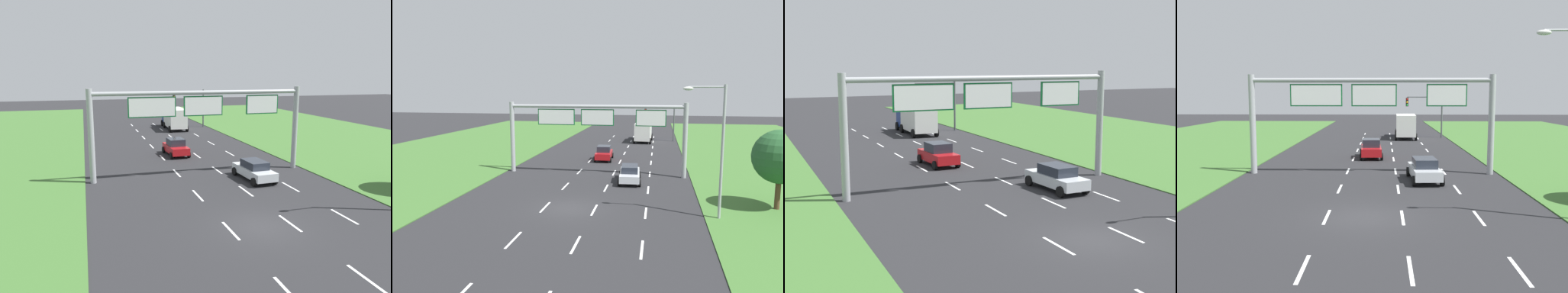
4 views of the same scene
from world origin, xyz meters
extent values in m
plane|color=#262628|center=(0.00, 0.00, 0.00)|extent=(200.00, 200.00, 0.00)
cube|color=white|center=(-1.75, -6.00, 0.00)|extent=(0.14, 2.40, 0.01)
cube|color=white|center=(-1.75, 0.00, 0.00)|extent=(0.14, 2.40, 0.01)
cube|color=white|center=(-1.75, 6.00, 0.00)|extent=(0.14, 2.40, 0.01)
cube|color=white|center=(-1.75, 12.00, 0.00)|extent=(0.14, 2.40, 0.01)
cube|color=white|center=(-1.75, 18.00, 0.00)|extent=(0.14, 2.40, 0.01)
cube|color=white|center=(-1.75, 24.00, 0.00)|extent=(0.14, 2.40, 0.01)
cube|color=white|center=(-1.75, 30.00, 0.00)|extent=(0.14, 2.40, 0.01)
cube|color=white|center=(-1.75, 36.00, 0.00)|extent=(0.14, 2.40, 0.01)
cube|color=white|center=(-1.75, 42.00, 0.00)|extent=(0.14, 2.40, 0.01)
cube|color=white|center=(1.75, -6.00, 0.00)|extent=(0.14, 2.40, 0.01)
cube|color=white|center=(1.75, 0.00, 0.00)|extent=(0.14, 2.40, 0.01)
cube|color=white|center=(1.75, 6.00, 0.00)|extent=(0.14, 2.40, 0.01)
cube|color=white|center=(1.75, 12.00, 0.00)|extent=(0.14, 2.40, 0.01)
cube|color=white|center=(1.75, 18.00, 0.00)|extent=(0.14, 2.40, 0.01)
cube|color=white|center=(1.75, 24.00, 0.00)|extent=(0.14, 2.40, 0.01)
cube|color=white|center=(1.75, 30.00, 0.00)|extent=(0.14, 2.40, 0.01)
cube|color=white|center=(1.75, 36.00, 0.00)|extent=(0.14, 2.40, 0.01)
cube|color=white|center=(1.75, 42.00, 0.00)|extent=(0.14, 2.40, 0.01)
cube|color=white|center=(5.25, 0.00, 0.00)|extent=(0.14, 2.40, 0.01)
cube|color=white|center=(5.25, 6.00, 0.00)|extent=(0.14, 2.40, 0.01)
cube|color=white|center=(5.25, 12.00, 0.00)|extent=(0.14, 2.40, 0.01)
cube|color=white|center=(5.25, 18.00, 0.00)|extent=(0.14, 2.40, 0.01)
cube|color=white|center=(5.25, 24.00, 0.00)|extent=(0.14, 2.40, 0.01)
cube|color=white|center=(5.25, 30.00, 0.00)|extent=(0.14, 2.40, 0.01)
cube|color=white|center=(5.25, 36.00, 0.00)|extent=(0.14, 2.40, 0.01)
cube|color=white|center=(5.25, 42.00, 0.00)|extent=(0.14, 2.40, 0.01)
cube|color=silver|center=(3.54, 8.55, 0.63)|extent=(1.94, 4.45, 0.62)
cube|color=#232833|center=(3.54, 8.49, 1.23)|extent=(1.53, 2.27, 0.58)
cylinder|color=black|center=(2.58, 10.13, 0.32)|extent=(0.25, 0.65, 0.64)
cylinder|color=black|center=(4.33, 10.22, 0.32)|extent=(0.25, 0.65, 0.64)
cylinder|color=black|center=(2.75, 6.87, 0.32)|extent=(0.25, 0.65, 0.64)
cylinder|color=black|center=(4.50, 6.96, 0.32)|extent=(0.25, 0.65, 0.64)
cube|color=red|center=(-0.22, 18.75, 0.66)|extent=(1.90, 4.18, 0.69)
cube|color=#232833|center=(-0.22, 18.77, 1.34)|extent=(1.58, 2.00, 0.67)
cylinder|color=black|center=(-1.17, 20.22, 0.32)|extent=(0.25, 0.65, 0.64)
cylinder|color=black|center=(0.59, 20.29, 0.32)|extent=(0.25, 0.65, 0.64)
cylinder|color=black|center=(-1.04, 17.21, 0.32)|extent=(0.25, 0.65, 0.64)
cylinder|color=black|center=(0.72, 17.29, 0.32)|extent=(0.25, 0.65, 0.64)
cube|color=navy|center=(3.79, 39.40, 1.55)|extent=(2.26, 2.16, 2.20)
cube|color=silver|center=(3.67, 35.38, 1.75)|extent=(2.52, 5.71, 2.61)
cylinder|color=black|center=(2.67, 39.93, 0.45)|extent=(0.31, 0.91, 0.90)
cylinder|color=black|center=(4.93, 39.87, 0.45)|extent=(0.31, 0.91, 0.90)
cylinder|color=black|center=(2.53, 37.64, 0.45)|extent=(0.31, 0.91, 0.90)
cylinder|color=black|center=(4.94, 37.57, 0.45)|extent=(0.31, 0.91, 0.90)
cylinder|color=black|center=(2.40, 33.20, 0.45)|extent=(0.31, 0.91, 0.90)
cylinder|color=black|center=(4.82, 33.12, 0.45)|extent=(0.31, 0.91, 0.90)
cylinder|color=#9EA0A5|center=(-8.40, 11.03, 3.50)|extent=(0.44, 0.44, 7.00)
cylinder|color=#9EA0A5|center=(8.40, 11.03, 3.50)|extent=(0.44, 0.44, 7.00)
cylinder|color=#9EA0A5|center=(0.00, 11.03, 6.60)|extent=(16.80, 0.32, 0.32)
cube|color=#0C5B28|center=(-3.85, 11.03, 5.56)|extent=(3.65, 0.12, 1.55)
cube|color=white|center=(-3.85, 10.96, 5.56)|extent=(3.49, 0.01, 1.39)
cube|color=#0C5B28|center=(0.20, 11.03, 5.56)|extent=(3.16, 0.12, 1.55)
cube|color=white|center=(0.20, 10.96, 5.56)|extent=(3.00, 0.01, 1.39)
cube|color=#0C5B28|center=(5.25, 11.03, 5.56)|extent=(2.80, 0.12, 1.55)
cube|color=white|center=(5.25, 10.96, 5.56)|extent=(2.64, 0.01, 1.39)
cylinder|color=#47494F|center=(8.41, 37.10, 2.80)|extent=(0.20, 0.20, 5.60)
cylinder|color=#47494F|center=(6.16, 37.10, 5.25)|extent=(4.50, 0.14, 0.14)
cube|color=black|center=(3.91, 37.10, 4.60)|extent=(0.32, 0.36, 1.10)
sphere|color=red|center=(3.91, 36.90, 4.97)|extent=(0.22, 0.22, 0.22)
sphere|color=orange|center=(3.91, 36.90, 4.60)|extent=(0.22, 0.22, 0.22)
sphere|color=green|center=(3.91, 36.90, 4.23)|extent=(0.22, 0.22, 0.22)
camera|label=1|loc=(-8.79, -17.44, 8.19)|focal=35.00mm
camera|label=2|loc=(5.88, -24.84, 8.17)|focal=35.00mm
camera|label=3|loc=(-13.69, -18.44, 7.63)|focal=50.00mm
camera|label=4|loc=(0.86, -19.49, 5.66)|focal=40.00mm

